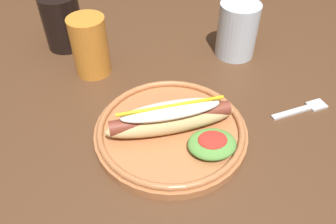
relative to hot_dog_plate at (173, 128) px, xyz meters
The scene contains 6 objects.
dining_table 0.17m from the hot_dog_plate, 72.55° to the left, with size 1.38×1.04×0.74m.
hot_dog_plate is the anchor object (origin of this frame).
fork 0.27m from the hot_dog_plate, ahead, with size 0.12×0.04×0.00m.
soda_cup 0.40m from the hot_dog_plate, 120.40° to the left, with size 0.09×0.09×0.13m, color black.
water_cup 0.31m from the hot_dog_plate, 51.60° to the left, with size 0.09×0.09×0.12m, color silver.
extra_cup 0.27m from the hot_dog_plate, 121.54° to the left, with size 0.08×0.08×0.13m, color orange.
Camera 1 is at (-0.12, -0.53, 1.19)m, focal length 35.97 mm.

